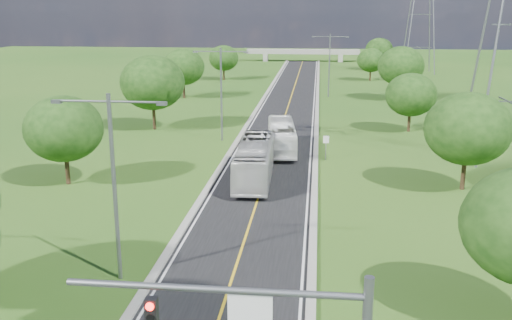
{
  "coord_description": "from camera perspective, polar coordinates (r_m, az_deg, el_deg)",
  "views": [
    {
      "loc": [
        4.3,
        -15.02,
        14.12
      ],
      "look_at": [
        -0.19,
        26.1,
        3.0
      ],
      "focal_mm": 40.0,
      "sensor_mm": 36.0,
      "label": 1
    }
  ],
  "objects": [
    {
      "name": "ground",
      "position": [
        76.46,
        2.91,
        4.39
      ],
      "size": [
        260.0,
        260.0,
        0.0
      ],
      "primitive_type": "plane",
      "color": "#234F16",
      "rests_on": "ground"
    },
    {
      "name": "road",
      "position": [
        82.35,
        3.16,
        5.17
      ],
      "size": [
        8.0,
        150.0,
        0.06
      ],
      "primitive_type": "cube",
      "color": "black",
      "rests_on": "ground"
    },
    {
      "name": "curb_left",
      "position": [
        82.67,
        0.2,
        5.29
      ],
      "size": [
        0.5,
        150.0,
        0.22
      ],
      "primitive_type": "cube",
      "color": "gray",
      "rests_on": "ground"
    },
    {
      "name": "curb_right",
      "position": [
        82.22,
        6.13,
        5.15
      ],
      "size": [
        0.5,
        150.0,
        0.22
      ],
      "primitive_type": "cube",
      "color": "gray",
      "rests_on": "ground"
    },
    {
      "name": "speed_limit_sign",
      "position": [
        54.47,
        7.01,
        1.65
      ],
      "size": [
        0.55,
        0.09,
        2.4
      ],
      "color": "slate",
      "rests_on": "ground"
    },
    {
      "name": "overpass",
      "position": [
        155.52,
        4.71,
        10.68
      ],
      "size": [
        30.0,
        3.0,
        3.2
      ],
      "color": "gray",
      "rests_on": "ground"
    },
    {
      "name": "streetlight_near_left",
      "position": [
        30.05,
        -14.07,
        -1.21
      ],
      "size": [
        5.9,
        0.25,
        10.0
      ],
      "color": "slate",
      "rests_on": "ground"
    },
    {
      "name": "streetlight_mid_left",
      "position": [
        61.44,
        -3.5,
        7.37
      ],
      "size": [
        5.9,
        0.25,
        10.0
      ],
      "color": "slate",
      "rests_on": "ground"
    },
    {
      "name": "streetlight_far_right",
      "position": [
        93.4,
        7.36,
        9.9
      ],
      "size": [
        5.9,
        0.25,
        10.0
      ],
      "color": "slate",
      "rests_on": "ground"
    },
    {
      "name": "power_tower_far",
      "position": [
        131.82,
        16.23,
        14.43
      ],
      "size": [
        9.0,
        6.4,
        28.0
      ],
      "color": "slate",
      "rests_on": "ground"
    },
    {
      "name": "tree_lb",
      "position": [
        48.5,
        -18.68,
        2.98
      ],
      "size": [
        6.3,
        6.3,
        7.33
      ],
      "color": "black",
      "rests_on": "ground"
    },
    {
      "name": "tree_lc",
      "position": [
        68.36,
        -10.31,
        7.63
      ],
      "size": [
        7.56,
        7.56,
        8.79
      ],
      "color": "black",
      "rests_on": "ground"
    },
    {
      "name": "tree_ld",
      "position": [
        91.99,
        -7.28,
        9.21
      ],
      "size": [
        6.72,
        6.72,
        7.82
      ],
      "color": "black",
      "rests_on": "ground"
    },
    {
      "name": "tree_le",
      "position": [
        114.99,
        -3.25,
        10.14
      ],
      "size": [
        5.88,
        5.88,
        6.84
      ],
      "color": "black",
      "rests_on": "ground"
    },
    {
      "name": "tree_rb",
      "position": [
        47.41,
        20.42,
        2.95
      ],
      "size": [
        6.72,
        6.72,
        7.82
      ],
      "color": "black",
      "rests_on": "ground"
    },
    {
      "name": "tree_rc",
      "position": [
        68.57,
        15.24,
        6.32
      ],
      "size": [
        5.88,
        5.88,
        6.84
      ],
      "color": "black",
      "rests_on": "ground"
    },
    {
      "name": "tree_rd",
      "position": [
        92.33,
        14.29,
        9.09
      ],
      "size": [
        7.14,
        7.14,
        8.3
      ],
      "color": "black",
      "rests_on": "ground"
    },
    {
      "name": "tree_re",
      "position": [
        115.91,
        11.42,
        9.76
      ],
      "size": [
        5.46,
        5.46,
        6.35
      ],
      "color": "black",
      "rests_on": "ground"
    },
    {
      "name": "tree_rf",
      "position": [
        136.04,
        12.21,
        10.72
      ],
      "size": [
        6.3,
        6.3,
        7.33
      ],
      "color": "black",
      "rests_on": "ground"
    },
    {
      "name": "bus_outbound",
      "position": [
        57.32,
        2.58,
        2.37
      ],
      "size": [
        3.59,
        10.94,
        2.99
      ],
      "primitive_type": "imported",
      "rotation": [
        0.0,
        0.0,
        3.24
      ],
      "color": "white",
      "rests_on": "road"
    },
    {
      "name": "bus_inbound",
      "position": [
        47.62,
        -0.13,
        -0.07
      ],
      "size": [
        3.18,
        11.87,
        3.28
      ],
      "primitive_type": "imported",
      "rotation": [
        0.0,
        0.0,
        0.04
      ],
      "color": "beige",
      "rests_on": "road"
    }
  ]
}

